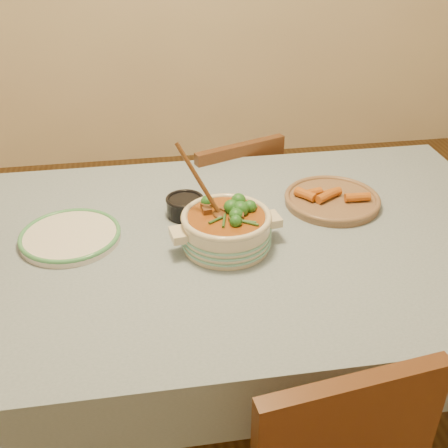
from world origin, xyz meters
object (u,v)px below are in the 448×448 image
stew_casserole (226,227)px  fried_plate (332,198)px  white_plate (70,236)px  dining_table (242,262)px  chair_far (227,214)px  condiment_bowl (185,205)px

stew_casserole → fried_plate: bearing=26.3°
white_plate → dining_table: bearing=-7.1°
fried_plate → chair_far: (-0.25, 0.50, -0.32)m
white_plate → fried_plate: 0.81m
chair_far → dining_table: bearing=63.8°
fried_plate → white_plate: bearing=-174.1°
chair_far → fried_plate: bearing=96.1°
fried_plate → chair_far: bearing=116.7°
condiment_bowl → dining_table: bearing=-44.2°
dining_table → chair_far: (0.06, 0.65, -0.21)m
fried_plate → stew_casserole: bearing=-153.7°
dining_table → condiment_bowl: condiment_bowl is taller
fried_plate → chair_far: size_ratio=0.48×
fried_plate → chair_far: fried_plate is taller
dining_table → fried_plate: bearing=24.7°
dining_table → condiment_bowl: 0.25m
condiment_bowl → chair_far: condiment_bowl is taller
dining_table → fried_plate: size_ratio=4.33×
dining_table → white_plate: bearing=172.9°
dining_table → stew_casserole: 0.17m
fried_plate → chair_far: 0.65m
condiment_bowl → white_plate: bearing=-165.6°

